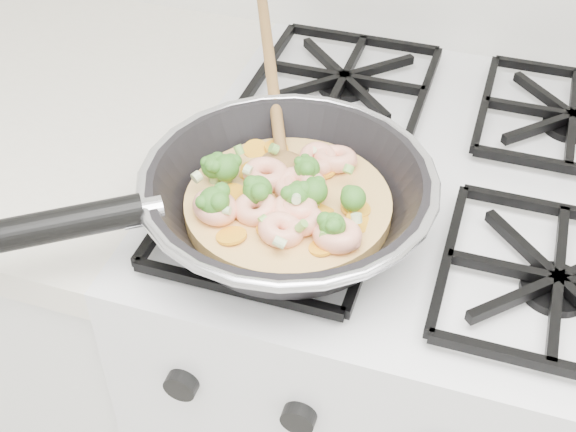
% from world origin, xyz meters
% --- Properties ---
extents(stove, '(0.60, 0.60, 0.92)m').
position_xyz_m(stove, '(0.00, 1.70, 0.46)').
color(stove, white).
rests_on(stove, ground).
extents(skillet, '(0.44, 0.51, 0.10)m').
position_xyz_m(skillet, '(-0.14, 1.54, 0.96)').
color(skillet, black).
rests_on(skillet, stove).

